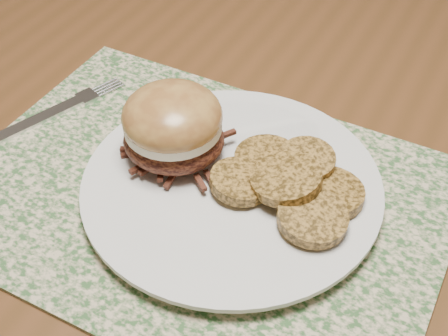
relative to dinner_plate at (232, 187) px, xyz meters
The scene contains 5 objects.
placemat 0.03m from the dinner_plate, 147.95° to the right, with size 0.45×0.33×0.00m, color #33592E.
dinner_plate is the anchor object (origin of this frame).
pork_sandwich 0.08m from the dinner_plate, behind, with size 0.10×0.10×0.07m.
roasted_potatoes 0.06m from the dinner_plate, 15.81° to the left, with size 0.15×0.14×0.04m.
fork 0.22m from the dinner_plate, behind, with size 0.08×0.17×0.00m.
Camera 1 is at (-0.06, -0.57, 1.17)m, focal length 50.00 mm.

